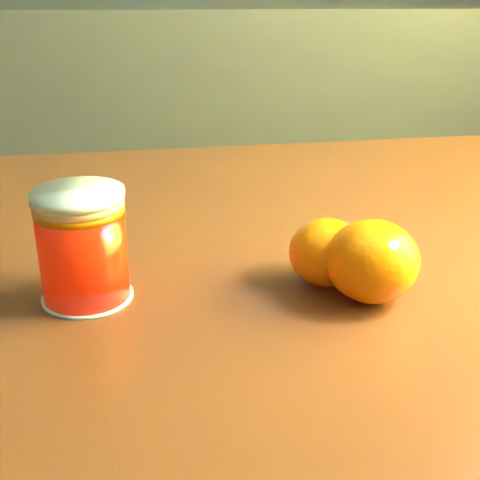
{
  "coord_description": "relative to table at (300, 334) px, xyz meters",
  "views": [
    {
      "loc": [
        0.71,
        -0.56,
        1.04
      ],
      "look_at": [
        0.73,
        -0.07,
        0.82
      ],
      "focal_mm": 50.0,
      "sensor_mm": 36.0,
      "label": 1
    }
  ],
  "objects": [
    {
      "name": "juice_glass",
      "position": [
        -0.19,
        -0.1,
        0.14
      ],
      "size": [
        0.07,
        0.07,
        0.09
      ],
      "rotation": [
        0.0,
        0.0,
        0.24
      ],
      "color": "#FF1C05",
      "rests_on": "table"
    },
    {
      "name": "table",
      "position": [
        0.0,
        0.0,
        0.0
      ],
      "size": [
        1.11,
        0.85,
        0.77
      ],
      "rotation": [
        0.0,
        0.0,
        0.13
      ],
      "color": "#602F18",
      "rests_on": "ground"
    },
    {
      "name": "orange_front",
      "position": [
        0.04,
        -0.11,
        0.13
      ],
      "size": [
        0.1,
        0.1,
        0.07
      ],
      "primitive_type": "ellipsoid",
      "rotation": [
        0.0,
        0.0,
        0.34
      ],
      "color": "orange",
      "rests_on": "table"
    },
    {
      "name": "orange_back",
      "position": [
        0.01,
        -0.08,
        0.13
      ],
      "size": [
        0.07,
        0.07,
        0.06
      ],
      "primitive_type": "ellipsoid",
      "rotation": [
        0.0,
        0.0,
        0.03
      ],
      "color": "orange",
      "rests_on": "table"
    }
  ]
}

